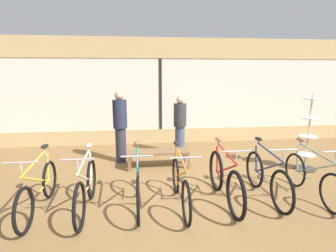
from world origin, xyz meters
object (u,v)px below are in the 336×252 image
(display_bench, at_px, (158,154))
(bicycle_right, at_px, (266,177))
(bicycle_center, at_px, (180,184))
(bicycle_far_right, at_px, (312,177))
(accessory_rack, at_px, (308,139))
(customer_by_window, at_px, (180,124))
(bicycle_center_left, at_px, (138,184))
(bicycle_left, at_px, (86,188))
(bicycle_center_right, at_px, (225,180))
(bicycle_far_left, at_px, (39,190))
(customer_near_rack, at_px, (120,125))

(display_bench, bearing_deg, bicycle_right, -44.98)
(bicycle_center, bearing_deg, bicycle_right, 3.81)
(bicycle_far_right, bearing_deg, bicycle_right, 175.09)
(accessory_rack, height_order, customer_by_window, accessory_rack)
(bicycle_center_left, relative_size, bicycle_center, 0.98)
(bicycle_left, distance_m, bicycle_center_right, 2.27)
(bicycle_left, xyz_separation_m, accessory_rack, (4.63, 1.34, 0.32))
(bicycle_right, distance_m, display_bench, 2.49)
(bicycle_far_left, height_order, customer_by_window, customer_by_window)
(bicycle_left, distance_m, accessory_rack, 4.83)
(bicycle_left, relative_size, bicycle_right, 1.00)
(bicycle_center_left, distance_m, bicycle_center_right, 1.46)
(bicycle_left, relative_size, bicycle_center_left, 0.99)
(bicycle_far_left, height_order, customer_near_rack, customer_near_rack)
(bicycle_center, relative_size, bicycle_right, 1.03)
(bicycle_center_right, height_order, customer_by_window, customer_by_window)
(bicycle_center_right, height_order, display_bench, bicycle_center_right)
(bicycle_left, xyz_separation_m, customer_near_rack, (0.40, 2.37, 0.54))
(bicycle_left, xyz_separation_m, bicycle_center_right, (2.27, 0.04, 0.02))
(customer_near_rack, bearing_deg, bicycle_far_left, -116.54)
(bicycle_far_left, height_order, bicycle_far_right, bicycle_far_left)
(bicycle_far_left, height_order, bicycle_left, bicycle_left)
(bicycle_center_left, height_order, bicycle_center, bicycle_center_left)
(bicycle_center_right, distance_m, customer_near_rack, 3.03)
(bicycle_center_right, xyz_separation_m, accessory_rack, (2.36, 1.30, 0.30))
(bicycle_center_right, bearing_deg, bicycle_left, -178.95)
(bicycle_far_left, bearing_deg, customer_by_window, 45.60)
(bicycle_far_left, xyz_separation_m, customer_near_rack, (1.15, 2.30, 0.56))
(bicycle_right, height_order, display_bench, bicycle_right)
(bicycle_far_left, relative_size, accessory_rack, 1.01)
(bicycle_far_left, height_order, display_bench, bicycle_far_left)
(customer_by_window, bearing_deg, bicycle_right, -68.06)
(bicycle_center_left, xyz_separation_m, bicycle_far_right, (3.04, -0.04, -0.01))
(bicycle_left, xyz_separation_m, bicycle_center, (1.50, 0.00, -0.01))
(bicycle_far_right, relative_size, customer_near_rack, 0.95)
(bicycle_center, distance_m, bicycle_center_right, 0.77)
(bicycle_far_left, relative_size, bicycle_left, 1.03)
(bicycle_far_right, bearing_deg, accessory_rack, 59.35)
(bicycle_right, xyz_separation_m, accessory_rack, (1.58, 1.24, 0.32))
(bicycle_left, xyz_separation_m, bicycle_far_right, (3.85, 0.03, -0.01))
(bicycle_right, bearing_deg, customer_by_window, 111.94)
(bicycle_left, bearing_deg, bicycle_center, 0.01)
(bicycle_far_right, bearing_deg, display_bench, 144.52)
(display_bench, bearing_deg, bicycle_far_right, -35.48)
(display_bench, relative_size, customer_by_window, 0.89)
(bicycle_center, bearing_deg, bicycle_far_left, 178.14)
(customer_near_rack, xyz_separation_m, customer_by_window, (1.55, 0.46, -0.11))
(bicycle_far_left, xyz_separation_m, bicycle_right, (3.79, 0.03, 0.02))
(bicycle_far_left, xyz_separation_m, accessory_rack, (5.37, 1.27, 0.34))
(bicycle_far_left, distance_m, customer_by_window, 3.88)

